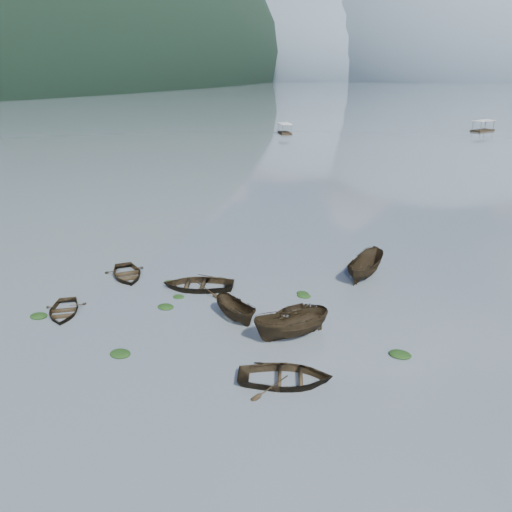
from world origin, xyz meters
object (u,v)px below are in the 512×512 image
at_px(rowboat_0, 64,314).
at_px(rowboat_3, 290,321).
at_px(pontoon_left, 285,134).
at_px(pontoon_centre, 482,131).

relative_size(rowboat_0, rowboat_3, 0.91).
bearing_deg(pontoon_left, rowboat_0, -108.39).
distance_m(rowboat_3, pontoon_centre, 117.93).
xyz_separation_m(rowboat_0, rowboat_3, (13.73, 5.10, 0.00)).
distance_m(rowboat_0, pontoon_left, 99.62).
bearing_deg(pontoon_centre, rowboat_0, -71.04).
bearing_deg(pontoon_centre, rowboat_3, -64.92).
relative_size(pontoon_left, pontoon_centre, 0.91).
relative_size(rowboat_0, pontoon_centre, 0.56).
bearing_deg(rowboat_3, pontoon_centre, -91.31).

